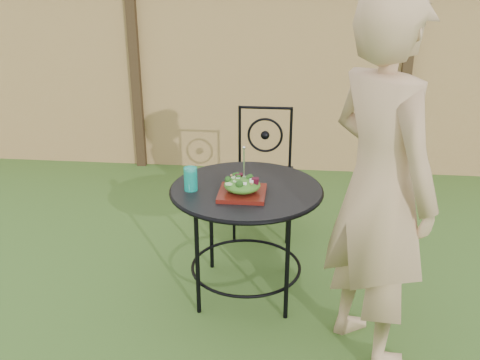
{
  "coord_description": "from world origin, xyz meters",
  "views": [
    {
      "loc": [
        0.27,
        -2.99,
        1.97
      ],
      "look_at": [
        -0.04,
        -0.01,
        0.75
      ],
      "focal_mm": 40.0,
      "sensor_mm": 36.0,
      "label": 1
    }
  ],
  "objects": [
    {
      "name": "ground",
      "position": [
        0.0,
        0.0,
        0.0
      ],
      "size": [
        60.0,
        60.0,
        0.0
      ],
      "primitive_type": "plane",
      "color": "#2A4E19",
      "rests_on": "ground"
    },
    {
      "name": "patio_table",
      "position": [
        0.0,
        -0.06,
        0.59
      ],
      "size": [
        0.92,
        0.92,
        0.72
      ],
      "color": "black",
      "rests_on": "ground"
    },
    {
      "name": "diner",
      "position": [
        0.7,
        -0.53,
        0.95
      ],
      "size": [
        0.75,
        0.83,
        1.9
      ],
      "primitive_type": "imported",
      "rotation": [
        0.0,
        0.0,
        2.13
      ],
      "color": "tan",
      "rests_on": "ground"
    },
    {
      "name": "fork",
      "position": [
        0.0,
        -0.18,
        0.92
      ],
      "size": [
        0.01,
        0.01,
        0.18
      ],
      "primitive_type": "cylinder",
      "color": "silver",
      "rests_on": "salad"
    },
    {
      "name": "fence",
      "position": [
        -0.0,
        2.19,
        0.95
      ],
      "size": [
        8.0,
        0.12,
        1.9
      ],
      "color": "tan",
      "rests_on": "ground"
    },
    {
      "name": "salad_plate",
      "position": [
        -0.01,
        -0.18,
        0.74
      ],
      "size": [
        0.27,
        0.27,
        0.02
      ],
      "primitive_type": "cube",
      "color": "#401209",
      "rests_on": "patio_table"
    },
    {
      "name": "salad",
      "position": [
        -0.01,
        -0.18,
        0.79
      ],
      "size": [
        0.21,
        0.21,
        0.08
      ],
      "primitive_type": "ellipsoid",
      "color": "#235614",
      "rests_on": "salad_plate"
    },
    {
      "name": "patio_chair",
      "position": [
        0.05,
        0.86,
        0.5
      ],
      "size": [
        0.46,
        0.46,
        0.95
      ],
      "color": "black",
      "rests_on": "ground"
    },
    {
      "name": "drinking_glass",
      "position": [
        -0.32,
        -0.13,
        0.79
      ],
      "size": [
        0.08,
        0.08,
        0.14
      ],
      "primitive_type": "cylinder",
      "color": "#0D9B86",
      "rests_on": "patio_table"
    }
  ]
}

